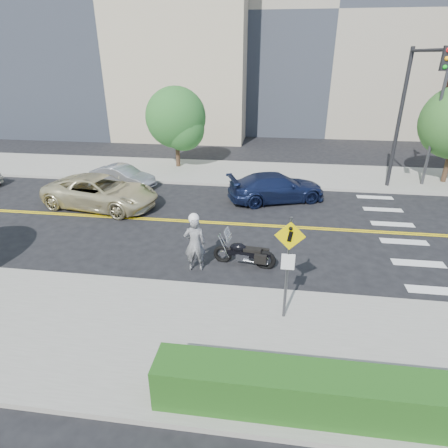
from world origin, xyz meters
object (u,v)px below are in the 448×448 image
pedestrian_sign (288,259)px  motorcycle (245,248)px  suv (101,192)px  motorcyclist (195,242)px  parked_car_blue (276,187)px  parked_car_silver (123,177)px

pedestrian_sign → motorcycle: (-1.35, 2.89, -1.30)m
pedestrian_sign → suv: pedestrian_sign is taller
pedestrian_sign → motorcyclist: bearing=141.7°
suv → parked_car_blue: 8.60m
pedestrian_sign → motorcyclist: size_ratio=1.43×
motorcyclist → parked_car_silver: (-5.78, 8.07, -0.44)m
parked_car_silver → parked_car_blue: 8.53m
suv → parked_car_blue: (8.36, 2.00, -0.06)m
suv → parked_car_blue: size_ratio=1.13×
motorcyclist → suv: bearing=-52.8°
suv → parked_car_blue: bearing=-66.8°
parked_car_silver → pedestrian_sign: bearing=-123.6°
parked_car_blue → pedestrian_sign: bearing=161.2°
suv → parked_car_silver: (-0.11, 2.98, -0.16)m
pedestrian_sign → parked_car_silver: (-8.78, 10.44, -1.36)m
parked_car_silver → motorcyclist: bearing=-128.0°
motorcyclist → suv: size_ratio=0.38×
motorcycle → parked_car_silver: motorcycle is taller
pedestrian_sign → suv: 11.50m
motorcycle → suv: suv is taller
pedestrian_sign → parked_car_blue: 9.55m
motorcycle → parked_car_blue: bearing=89.5°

